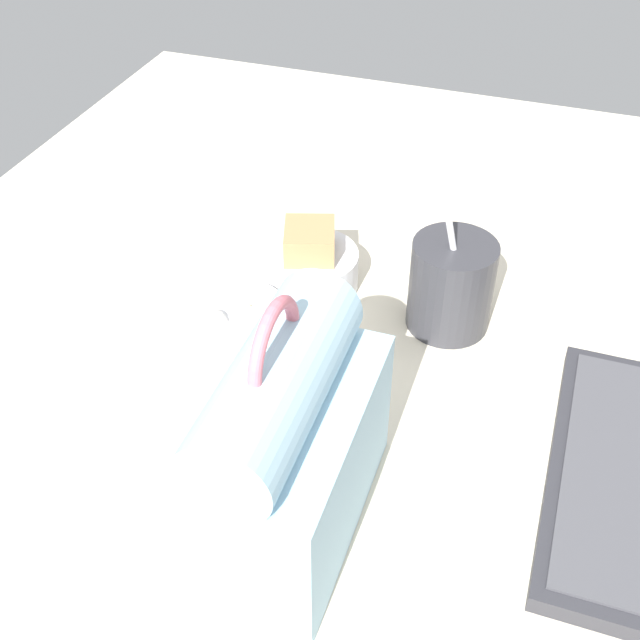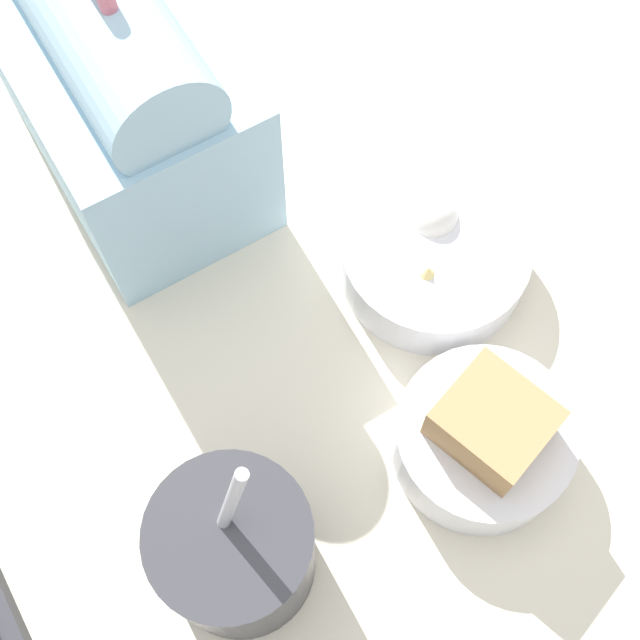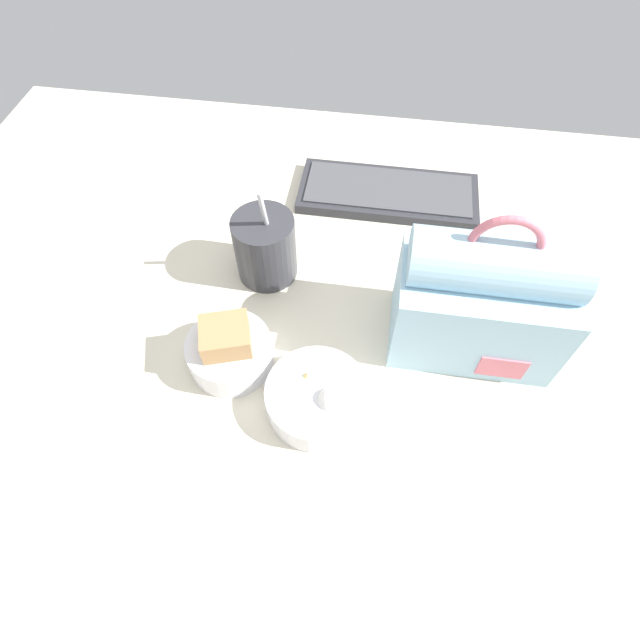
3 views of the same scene
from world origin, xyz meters
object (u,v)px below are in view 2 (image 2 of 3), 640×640
object	(u,v)px
lunch_bag	(119,82)
soup_cup	(235,549)
bento_bowl_sandwich	(484,437)
bento_bowl_snacks	(434,257)

from	to	relation	value
lunch_bag	soup_cup	xyz separation A→B (cm)	(-29.96, 7.99, -3.47)
soup_cup	bento_bowl_sandwich	distance (cm)	16.87
lunch_bag	bento_bowl_sandwich	bearing A→B (deg)	-164.67
soup_cup	bento_bowl_snacks	bearing A→B (deg)	-62.83
bento_bowl_sandwich	bento_bowl_snacks	world-z (taller)	bento_bowl_sandwich
soup_cup	bento_bowl_sandwich	xyz separation A→B (cm)	(-1.51, -16.62, -2.45)
lunch_bag	bento_bowl_snacks	xyz separation A→B (cm)	(-19.05, -13.26, -6.71)
lunch_bag	bento_bowl_snacks	world-z (taller)	lunch_bag
soup_cup	bento_bowl_sandwich	world-z (taller)	soup_cup
soup_cup	bento_bowl_snacks	distance (cm)	24.10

